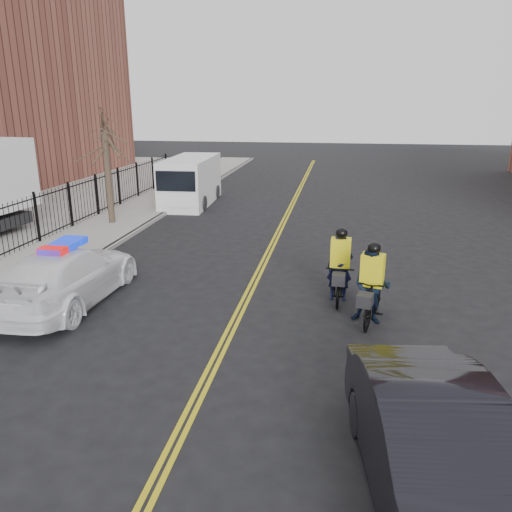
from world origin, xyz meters
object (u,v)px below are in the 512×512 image
object	(u,v)px
dark_sedan	(439,455)
cargo_van	(190,182)
cyclist_far	(371,291)
police_cruiser	(67,276)
cyclist_near	(339,275)

from	to	relation	value
dark_sedan	cargo_van	size ratio (longest dim) A/B	0.84
cargo_van	cyclist_far	distance (m)	16.63
dark_sedan	cyclist_far	world-z (taller)	cyclist_far
police_cruiser	dark_sedan	world-z (taller)	police_cruiser
cargo_van	police_cruiser	bearing A→B (deg)	-89.74
cyclist_near	cyclist_far	world-z (taller)	cyclist_far
dark_sedan	police_cruiser	bearing A→B (deg)	137.58
dark_sedan	cyclist_far	xyz separation A→B (m)	(-0.57, 6.06, -0.01)
police_cruiser	cyclist_near	world-z (taller)	cyclist_near
cyclist_near	cyclist_far	size ratio (longest dim) A/B	1.00
dark_sedan	cargo_van	distance (m)	22.22
police_cruiser	cargo_van	xyz separation A→B (m)	(-0.68, 14.11, 0.43)
police_cruiser	cyclist_far	xyz separation A→B (m)	(8.18, 0.05, 0.03)
police_cruiser	cyclist_far	size ratio (longest dim) A/B	2.52
dark_sedan	cyclist_far	distance (m)	6.08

